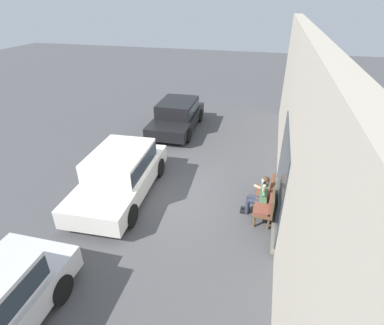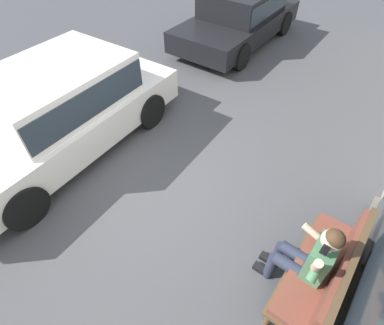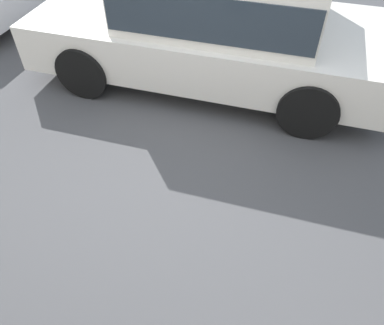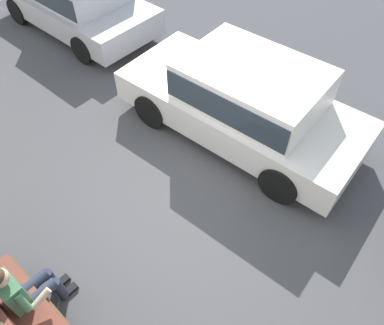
% 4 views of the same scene
% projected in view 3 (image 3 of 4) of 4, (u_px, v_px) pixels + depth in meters
% --- Properties ---
extents(ground_plane, '(60.00, 60.00, 0.00)m').
position_uv_depth(ground_plane, '(179.00, 164.00, 4.02)').
color(ground_plane, '#4C4C4F').
extents(parked_car_mid, '(4.55, 2.16, 1.52)m').
position_uv_depth(parked_car_mid, '(215.00, 19.00, 4.63)').
color(parked_car_mid, white).
rests_on(parked_car_mid, ground_plane).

